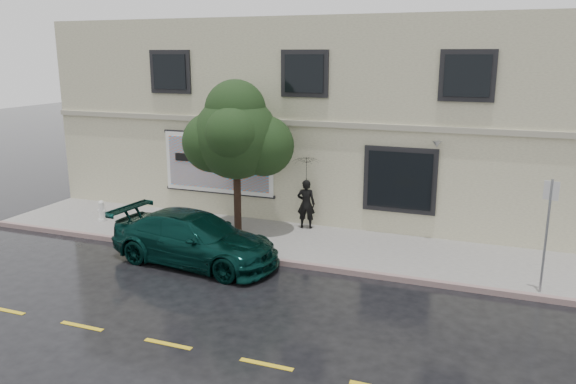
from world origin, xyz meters
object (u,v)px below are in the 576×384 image
(pedestrian, at_px, (306,204))
(street_tree, at_px, (236,137))
(car, at_px, (195,239))
(fire_hydrant, at_px, (102,211))

(pedestrian, relative_size, street_tree, 0.37)
(pedestrian, bearing_deg, car, 54.32)
(car, bearing_deg, pedestrian, -21.94)
(car, height_order, fire_hydrant, car)
(car, height_order, pedestrian, pedestrian)
(pedestrian, height_order, street_tree, street_tree)
(street_tree, relative_size, fire_hydrant, 6.15)
(street_tree, bearing_deg, fire_hydrant, -173.43)
(pedestrian, xyz_separation_m, fire_hydrant, (-6.93, -1.74, -0.47))
(car, bearing_deg, street_tree, 4.43)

